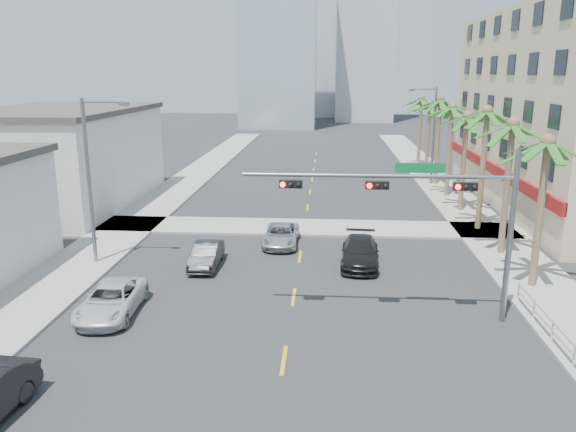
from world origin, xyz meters
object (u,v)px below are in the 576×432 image
object	(u,v)px
traffic_signal_mast	(433,204)
car_lane_right	(360,252)
car_lane_left	(206,255)
car_lane_center	(281,235)
car_parked_far	(111,300)

from	to	relation	value
traffic_signal_mast	car_lane_right	world-z (taller)	traffic_signal_mast
car_lane_left	car_lane_center	size ratio (longest dim) A/B	0.89
car_lane_left	car_lane_right	distance (m)	8.39
car_lane_right	car_lane_center	bearing A→B (deg)	147.91
car_lane_left	car_lane_center	xyz separation A→B (m)	(3.72, 4.21, -0.03)
traffic_signal_mast	car_lane_center	bearing A→B (deg)	124.60
car_lane_center	car_lane_right	world-z (taller)	car_lane_right
car_parked_far	car_lane_left	distance (m)	7.05
car_lane_center	car_lane_right	distance (m)	5.70
car_parked_far	car_lane_right	xyz separation A→B (m)	(11.14, 7.36, 0.05)
car_lane_right	traffic_signal_mast	bearing A→B (deg)	-66.91
car_lane_right	car_parked_far	bearing A→B (deg)	-142.90
car_parked_far	car_lane_center	bearing A→B (deg)	56.09
car_lane_left	car_lane_center	bearing A→B (deg)	47.61
car_parked_far	car_lane_left	size ratio (longest dim) A/B	1.21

